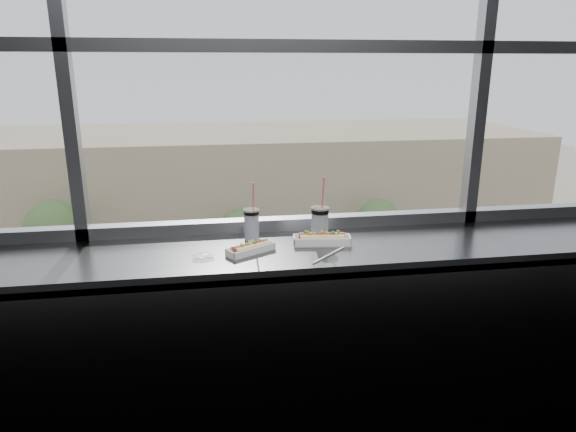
{
  "coord_description": "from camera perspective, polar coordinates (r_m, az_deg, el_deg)",
  "views": [
    {
      "loc": [
        -0.39,
        -1.0,
        1.91
      ],
      "look_at": [
        -0.04,
        1.23,
        1.25
      ],
      "focal_mm": 32.0,
      "sensor_mm": 36.0,
      "label": 1
    }
  ],
  "objects": [
    {
      "name": "wall_back_lower",
      "position": [
        2.87,
        -0.18,
        -11.93
      ],
      "size": [
        6.0,
        0.0,
        6.0
      ],
      "primitive_type": "plane",
      "rotation": [
        1.57,
        0.0,
        0.0
      ],
      "color": "black",
      "rests_on": "ground"
    },
    {
      "name": "counter",
      "position": [
        2.41,
        0.82,
        -4.07
      ],
      "size": [
        6.0,
        0.55,
        0.06
      ],
      "primitive_type": "cube",
      "color": "slate",
      "rests_on": "ground"
    },
    {
      "name": "counter_fascia",
      "position": [
        2.43,
        1.85,
        -17.78
      ],
      "size": [
        6.0,
        0.04,
        1.04
      ],
      "primitive_type": "cube",
      "color": "slate",
      "rests_on": "ground"
    },
    {
      "name": "hotdog_tray_left",
      "position": [
        2.32,
        -4.17,
        -3.57
      ],
      "size": [
        0.23,
        0.18,
        0.06
      ],
      "rotation": [
        0.0,
        0.0,
        0.52
      ],
      "color": "white",
      "rests_on": "counter"
    },
    {
      "name": "hotdog_tray_right",
      "position": [
        2.43,
        3.78,
        -2.54
      ],
      "size": [
        0.28,
        0.12,
        0.07
      ],
      "rotation": [
        0.0,
        0.0,
        -0.13
      ],
      "color": "white",
      "rests_on": "counter"
    },
    {
      "name": "soda_cup_left",
      "position": [
        2.48,
        -4.07,
        -0.76
      ],
      "size": [
        0.08,
        0.08,
        0.29
      ],
      "color": "white",
      "rests_on": "counter"
    },
    {
      "name": "soda_cup_right",
      "position": [
        2.44,
        3.56,
        -0.76
      ],
      "size": [
        0.09,
        0.09,
        0.32
      ],
      "color": "white",
      "rests_on": "counter"
    },
    {
      "name": "loose_straw",
      "position": [
        2.29,
        4.54,
        -4.33
      ],
      "size": [
        0.18,
        0.18,
        0.01
      ],
      "primitive_type": "cylinder",
      "rotation": [
        0.0,
        1.57,
        0.77
      ],
      "color": "white",
      "rests_on": "counter"
    },
    {
      "name": "wrapper",
      "position": [
        2.28,
        -9.4,
        -4.38
      ],
      "size": [
        0.1,
        0.07,
        0.02
      ],
      "primitive_type": "ellipsoid",
      "color": "silver",
      "rests_on": "counter"
    },
    {
      "name": "plaza_ground",
      "position": [
        47.78,
        -8.26,
        0.49
      ],
      "size": [
        120.0,
        120.0,
        0.0
      ],
      "primitive_type": "plane",
      "color": "gray",
      "rests_on": "ground"
    },
    {
      "name": "street_asphalt",
      "position": [
        25.93,
        -7.2,
        -13.59
      ],
      "size": [
        80.0,
        10.0,
        0.06
      ],
      "primitive_type": "cube",
      "color": "black",
      "rests_on": "plaza_ground"
    },
    {
      "name": "far_sidewalk",
      "position": [
        33.11,
        -7.72,
        -6.73
      ],
      "size": [
        80.0,
        6.0,
        0.04
      ],
      "primitive_type": "cube",
      "color": "gray",
      "rests_on": "plaza_ground"
    },
    {
      "name": "far_building",
      "position": [
        41.47,
        -8.33,
        3.76
      ],
      "size": [
        50.0,
        14.0,
        8.0
      ],
      "primitive_type": "cube",
      "color": "tan",
      "rests_on": "plaza_ground"
    },
    {
      "name": "car_far_c",
      "position": [
        31.74,
        15.5,
        -6.37
      ],
      "size": [
        2.49,
        5.61,
        1.84
      ],
      "primitive_type": "imported",
      "rotation": [
        0.0,
        0.0,
        1.54
      ],
      "color": "white",
      "rests_on": "street_asphalt"
    },
    {
      "name": "car_near_e",
      "position": [
        27.19,
        29.18,
        -11.47
      ],
      "size": [
        2.83,
        6.72,
        2.23
      ],
      "primitive_type": "imported",
      "rotation": [
        0.0,
        0.0,
        1.58
      ],
      "color": "#565CBC",
      "rests_on": "street_asphalt"
    },
    {
      "name": "car_far_b",
      "position": [
        29.24,
        -0.69,
        -7.34
      ],
      "size": [
        3.19,
        6.82,
        2.22
      ],
      "primitive_type": "imported",
      "rotation": [
        0.0,
        0.0,
        1.51
      ],
      "color": "maroon",
      "rests_on": "street_asphalt"
    },
    {
      "name": "car_near_c",
      "position": [
        21.97,
        -4.29,
        -16.13
      ],
      "size": [
        2.72,
        6.45,
        2.14
      ],
      "primitive_type": "imported",
      "rotation": [
        0.0,
        0.0,
        1.58
      ],
      "color": "brown",
      "rests_on": "street_asphalt"
    },
    {
      "name": "car_near_d",
      "position": [
        23.17,
        10.91,
        -14.96
      ],
      "size": [
        2.86,
        5.76,
        1.85
      ],
      "primitive_type": "imported",
      "rotation": [
        0.0,
        0.0,
        1.67
      ],
      "color": "silver",
      "rests_on": "street_asphalt"
    },
    {
      "name": "pedestrian_d",
      "position": [
        34.45,
        4.07,
        -3.88
      ],
      "size": [
        0.66,
        0.88,
        1.98
      ],
      "primitive_type": "imported",
      "rotation": [
        0.0,
        0.0,
        4.71
      ],
      "color": "#66605B",
      "rests_on": "far_sidewalk"
    },
    {
      "name": "pedestrian_c",
      "position": [
        33.05,
        0.75,
        -4.52
      ],
      "size": [
        0.98,
        0.74,
        2.21
      ],
      "primitive_type": "imported",
      "color": "#66605B",
      "rests_on": "far_sidewalk"
    },
    {
      "name": "pedestrian_b",
      "position": [
        32.89,
        -11.53,
        -5.32
      ],
      "size": [
        0.82,
        0.61,
        1.84
      ],
      "primitive_type": "imported",
      "color": "#66605B",
      "rests_on": "far_sidewalk"
    },
    {
      "name": "pedestrian_a",
      "position": [
        34.22,
        -21.13,
        -4.97
      ],
      "size": [
        0.72,
        0.96,
        2.15
      ],
      "primitive_type": "imported",
      "rotation": [
        0.0,
        0.0,
        4.71
      ],
      "color": "#66605B",
      "rests_on": "far_sidewalk"
    },
    {
      "name": "tree_left",
      "position": [
        33.13,
        -24.54,
        -1.37
      ],
      "size": [
        3.47,
        3.47,
        5.42
      ],
      "color": "#47382B",
      "rests_on": "far_sidewalk"
    },
    {
      "name": "tree_center",
      "position": [
        32.13,
        -5.31,
        -1.72
      ],
      "size": [
        2.82,
        2.82,
        4.41
      ],
      "color": "#47382B",
      "rests_on": "far_sidewalk"
    },
    {
      "name": "tree_right",
      "position": [
        33.79,
        9.99,
        -0.66
      ],
      "size": [
        3.0,
        3.0,
        4.68
      ],
      "color": "#47382B",
      "rests_on": "far_sidewalk"
    }
  ]
}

